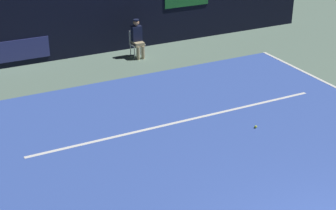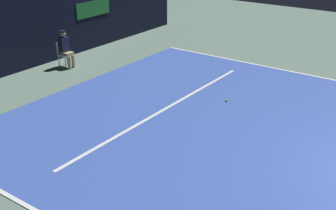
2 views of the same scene
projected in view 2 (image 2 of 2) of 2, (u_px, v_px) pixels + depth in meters
The scene contains 7 objects.
ground_plane at pixel (223, 126), 11.37m from camera, with size 32.71×32.71×0.00m, color slate.
court_surface at pixel (223, 126), 11.37m from camera, with size 10.38×10.61×0.01m, color #3856B2.
line_sideline_left at pixel (296, 72), 15.19m from camera, with size 0.10×10.61×0.01m, color white.
line_service at pixel (165, 109), 12.35m from camera, with size 8.10×0.10×0.01m, color white.
back_wall at pixel (21, 33), 15.12m from camera, with size 16.88×0.33×2.60m.
line_judge_on_chair at pixel (65, 49), 15.50m from camera, with size 0.44×0.53×1.32m.
tennis_ball at pixel (227, 100), 12.83m from camera, with size 0.07×0.07×0.07m, color #CCE033.
Camera 2 is at (-9.12, -0.47, 5.05)m, focal length 46.95 mm.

